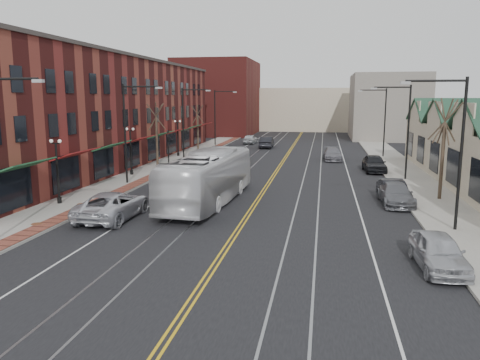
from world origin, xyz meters
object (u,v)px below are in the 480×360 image
at_px(parked_car_a, 438,252).
at_px(parked_suv, 113,205).
at_px(parked_car_d, 374,163).
at_px(parked_car_b, 394,191).
at_px(parked_car_c, 396,194).
at_px(transit_bus, 209,178).

bearing_deg(parked_car_a, parked_suv, 159.60).
xyz_separation_m(parked_suv, parked_car_d, (17.04, 21.02, 0.01)).
height_order(parked_car_b, parked_car_c, parked_car_c).
bearing_deg(parked_car_a, parked_car_b, 86.92).
xyz_separation_m(parked_car_a, parked_car_d, (0.00, 26.34, 0.08)).
distance_m(transit_bus, parked_car_c, 12.62).
bearing_deg(parked_car_a, transit_bus, 137.27).
xyz_separation_m(parked_car_a, parked_car_c, (0.00, 12.16, -0.03)).
xyz_separation_m(parked_car_b, parked_car_d, (0.00, 13.20, 0.12)).
xyz_separation_m(transit_bus, parked_car_a, (12.45, -10.31, -1.00)).
relative_size(parked_car_a, parked_car_b, 1.02).
relative_size(parked_car_a, parked_car_c, 0.89).
height_order(parked_suv, parked_car_a, parked_suv).
bearing_deg(parked_car_b, parked_suv, -161.50).
xyz_separation_m(transit_bus, parked_car_b, (12.45, 2.82, -1.04)).
bearing_deg(parked_car_d, parked_suv, -131.73).
relative_size(parked_car_c, parked_car_d, 1.02).
distance_m(parked_car_a, parked_car_c, 12.16).
height_order(transit_bus, parked_car_c, transit_bus).
xyz_separation_m(parked_suv, parked_car_b, (17.04, 7.82, -0.11)).
height_order(transit_bus, parked_car_b, transit_bus).
bearing_deg(parked_car_b, parked_car_a, -96.15).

